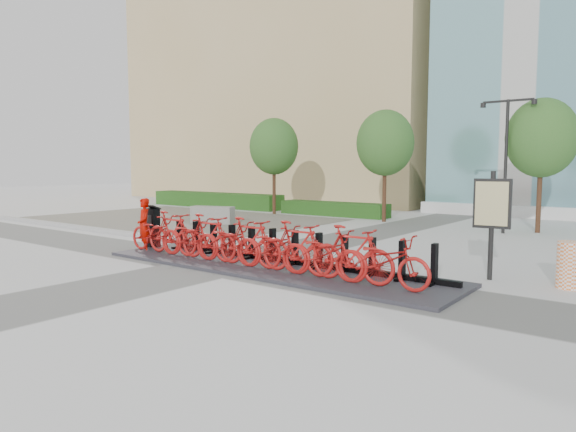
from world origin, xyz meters
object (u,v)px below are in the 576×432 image
Objects in this scene: map_sign at (492,208)px; worker_red at (144,225)px; bike_0 at (155,233)px; jersey_barrier at (213,215)px; kiosk at (153,227)px; construction_barrel at (570,265)px.

worker_red is at bearing -172.44° from map_sign.
jersey_barrier is at bearing 34.44° from bike_0.
map_sign reaches higher than bike_0.
bike_0 is at bearing -39.92° from kiosk.
kiosk is (-0.81, 0.55, 0.08)m from bike_0.
construction_barrel is at bearing 4.39° from kiosk.
worker_red is 11.00m from construction_barrel.
kiosk is at bearing -169.71° from construction_barrel.
worker_red is at bearing 87.33° from bike_0.
bike_0 reaches higher than jersey_barrier.
worker_red is (0.26, -0.52, 0.10)m from kiosk.
map_sign is at bearing -74.37° from bike_0.
jersey_barrier is (-14.78, 4.20, -0.11)m from construction_barrel.
kiosk is at bearing 55.98° from bike_0.
bike_0 is 10.47m from construction_barrel.
construction_barrel is (10.16, 2.54, -0.13)m from bike_0.
construction_barrel is (10.70, 2.51, -0.31)m from worker_red.
map_sign is at bearing 5.26° from kiosk.
map_sign is at bearing -175.08° from construction_barrel.
worker_red is 1.64× the size of construction_barrel.
kiosk is at bearing -175.86° from map_sign.
map_sign reaches higher than worker_red.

